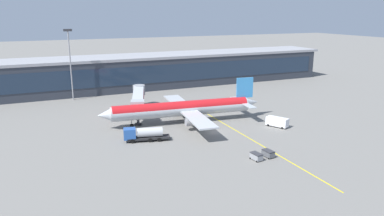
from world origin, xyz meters
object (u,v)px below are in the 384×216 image
Objects in this scene: fuel_tanker at (144,134)px; baggage_cart_1 at (268,153)px; lavatory_truck at (277,121)px; main_airliner at (183,109)px; baggage_cart_0 at (256,156)px.

fuel_tanker is 3.94× the size of baggage_cart_1.
lavatory_truck is at bearing -5.53° from fuel_tanker.
fuel_tanker is 35.86m from lavatory_truck.
baggage_cart_1 is at bearing -131.02° from lavatory_truck.
main_airliner is 16.21× the size of baggage_cart_0.
main_airliner reaches higher than baggage_cart_0.
main_airliner is at bearing 103.01° from baggage_cart_1.
lavatory_truck is 2.21× the size of baggage_cart_1.
fuel_tanker is 1.79× the size of lavatory_truck.
main_airliner is at bearing 97.06° from baggage_cart_0.
main_airliner reaches higher than fuel_tanker.
main_airliner is 7.34× the size of lavatory_truck.
baggage_cart_1 is at bearing -43.89° from fuel_tanker.
fuel_tanker is (-14.11, -9.83, -2.34)m from main_airliner.
baggage_cart_0 is at bearing -173.33° from baggage_cart_1.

